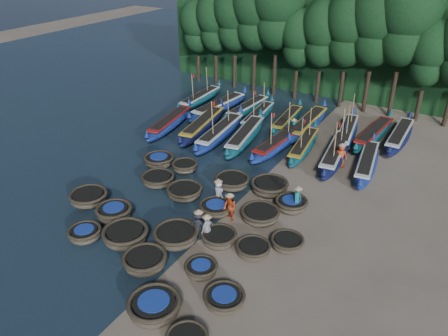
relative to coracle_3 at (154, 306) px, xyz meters
The scene contains 58 objects.
ground 9.38m from the coracle_3, 97.93° to the left, with size 120.00×120.00×0.00m, color #7C6D5A.
foliage_wall 33.12m from the coracle_3, 92.26° to the left, with size 40.00×3.00×10.00m, color black.
coracle_3 is the anchor object (origin of this frame).
coracle_5 6.93m from the coracle_3, 161.23° to the left, with size 1.84×1.84×0.71m.
coracle_6 5.53m from the coracle_3, 144.80° to the left, with size 2.62×2.62×0.85m.
coracle_7 3.12m from the coracle_3, 137.30° to the left, with size 2.58×2.58×0.82m.
coracle_8 3.15m from the coracle_3, 83.62° to the left, with size 1.81×1.81×0.67m.
coracle_9 3.08m from the coracle_3, 41.77° to the left, with size 2.24×2.24×0.65m.
coracle_10 10.30m from the coracle_3, 151.54° to the left, with size 2.55×2.55×0.79m.
coracle_11 7.93m from the coracle_3, 145.64° to the left, with size 2.45×2.45×0.84m.
coracle_12 5.05m from the coracle_3, 115.70° to the left, with size 2.93×2.93×0.81m.
coracle_13 5.61m from the coracle_3, 91.59° to the left, with size 2.39×2.39×0.74m.
coracle_14 6.01m from the coracle_3, 72.31° to the left, with size 2.02×2.02×0.70m.
coracle_15 11.20m from the coracle_3, 127.64° to the left, with size 2.61×2.61×0.74m.
coracle_16 9.59m from the coracle_3, 117.62° to the left, with size 2.40×2.40×0.74m.
coracle_17 8.19m from the coracle_3, 102.90° to the left, with size 2.26×2.26×0.67m.
coracle_18 8.66m from the coracle_3, 84.93° to the left, with size 2.28×2.28×0.78m.
coracle_19 7.78m from the coracle_3, 66.50° to the left, with size 1.79×1.79×0.68m.
coracle_20 13.83m from the coracle_3, 127.49° to the left, with size 2.16×2.16×0.79m.
coracle_21 12.91m from the coracle_3, 119.55° to the left, with size 2.18×2.18×0.72m.
coracle_22 11.38m from the coracle_3, 102.75° to the left, with size 2.68×2.68×0.76m.
coracle_23 11.70m from the coracle_3, 90.55° to the left, with size 2.43×2.43×0.84m.
coracle_24 10.71m from the coracle_3, 79.93° to the left, with size 1.98×1.98×0.78m.
long_boat_1 20.56m from the coracle_3, 125.18° to the left, with size 2.75×7.99×1.43m.
long_boat_2 19.87m from the coracle_3, 117.26° to the left, with size 3.00×8.78×1.57m.
long_boat_3 18.55m from the coracle_3, 112.43° to the left, with size 2.43×8.76×3.74m.
long_boat_4 18.34m from the coracle_3, 106.05° to the left, with size 2.90×8.53×1.52m.
long_boat_5 17.94m from the coracle_3, 97.17° to the left, with size 2.11×8.22×3.50m.
long_boat_6 18.42m from the coracle_3, 91.50° to the left, with size 2.19×7.44×3.18m.
long_boat_7 18.34m from the coracle_3, 83.65° to the left, with size 2.48×8.48×3.63m.
long_boat_8 18.53m from the coracle_3, 76.40° to the left, with size 2.40×7.77×1.38m.
long_boat_9 26.60m from the coracle_3, 119.31° to the left, with size 1.67×7.91×3.36m.
long_boat_10 24.28m from the coracle_3, 114.81° to the left, with size 2.41×8.73×1.54m.
long_boat_11 24.53m from the coracle_3, 108.59° to the left, with size 1.82×7.69×1.36m.
long_boat_12 22.87m from the coracle_3, 105.67° to the left, with size 2.10×7.57×3.23m.
long_boat_13 22.81m from the coracle_3, 99.15° to the left, with size 1.91×7.39×1.31m.
long_boat_14 22.48m from the coracle_3, 94.38° to the left, with size 1.66×8.76×1.54m.
long_boat_15 22.45m from the coracle_3, 85.91° to the left, with size 2.63×8.07×3.47m.
long_boat_16 23.44m from the coracle_3, 81.31° to the left, with size 2.18×8.30×1.47m.
long_boat_17 24.44m from the coracle_3, 77.29° to the left, with size 1.46×8.21×1.45m.
fisherman_0 9.21m from the coracle_3, 103.94° to the left, with size 0.97×0.86×1.86m.
fisherman_1 10.76m from the coracle_3, 78.06° to the left, with size 0.52×0.69×1.91m.
fisherman_2 7.85m from the coracle_3, 95.72° to the left, with size 1.07×1.00×1.94m.
fisherman_3 5.68m from the coracle_3, 103.76° to the left, with size 1.14×0.66×1.96m.
fisherman_4 5.57m from the coracle_3, 98.43° to the left, with size 0.52×1.00×1.85m.
fisherman_5 20.65m from the coracle_3, 96.17° to the left, with size 1.48×0.79×1.72m.
fisherman_6 17.67m from the coracle_3, 81.41° to the left, with size 0.94×0.69×1.94m.
tree_0 34.45m from the coracle_3, 120.56° to the left, with size 3.68×3.68×8.68m.
tree_1 33.47m from the coracle_3, 117.11° to the left, with size 4.09×4.09×9.65m.
tree_2 32.64m from the coracle_3, 113.44° to the left, with size 4.51×4.51×10.63m.
tree_3 31.97m from the coracle_3, 109.54° to the left, with size 4.92×4.92×11.60m.
tree_4 31.46m from the coracle_3, 105.45° to the left, with size 5.34×5.34×12.58m.
tree_5 30.35m from the coracle_3, 101.19° to the left, with size 3.68×3.68×8.68m.
tree_6 30.13m from the coracle_3, 96.80° to the left, with size 4.09×4.09×9.65m.
tree_7 30.09m from the coracle_3, 92.33° to the left, with size 4.51×4.51×10.63m.
tree_8 30.25m from the coracle_3, 87.83° to the left, with size 4.92×4.92×11.60m.
tree_9 30.59m from the coracle_3, 83.36° to the left, with size 5.34×5.34×12.58m.
tree_10 30.33m from the coracle_3, 78.97° to the left, with size 3.68×3.68×8.68m.
Camera 1 is at (10.89, -19.48, 14.69)m, focal length 35.00 mm.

